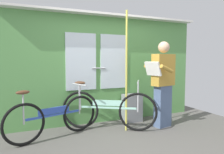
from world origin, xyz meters
TOP-DOWN VIEW (x-y plane):
  - ground_plane at (0.00, 0.00)m, footprint 5.11×3.90m
  - train_door_wall at (-0.01, 1.14)m, footprint 4.11×0.28m
  - bicycle_near_door at (-1.15, 0.59)m, footprint 1.54×0.63m
  - bicycle_leaning_behind at (-0.18, 0.63)m, footprint 1.52×0.97m
  - passenger_reading_newspaper at (0.84, 0.39)m, footprint 0.60×0.52m
  - trash_bin_by_wall at (0.48, 0.93)m, footprint 0.36×0.28m
  - handrail_pole at (0.11, 0.46)m, footprint 0.04×0.04m

SIDE VIEW (x-z plane):
  - ground_plane at x=0.00m, z-range -0.04..0.00m
  - trash_bin_by_wall at x=0.48m, z-range 0.00..0.56m
  - bicycle_near_door at x=-1.15m, z-range -0.08..0.77m
  - bicycle_leaning_behind at x=-0.18m, z-range -0.08..0.83m
  - passenger_reading_newspaper at x=0.84m, z-range 0.04..1.67m
  - handrail_pole at x=0.11m, z-range 0.00..2.14m
  - train_door_wall at x=-0.01m, z-range 0.05..2.23m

